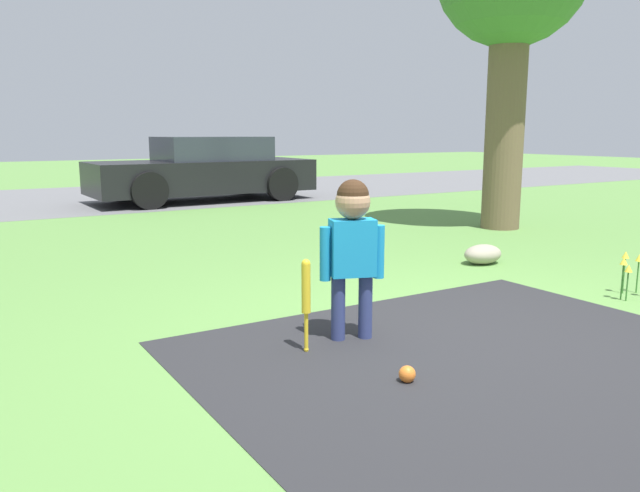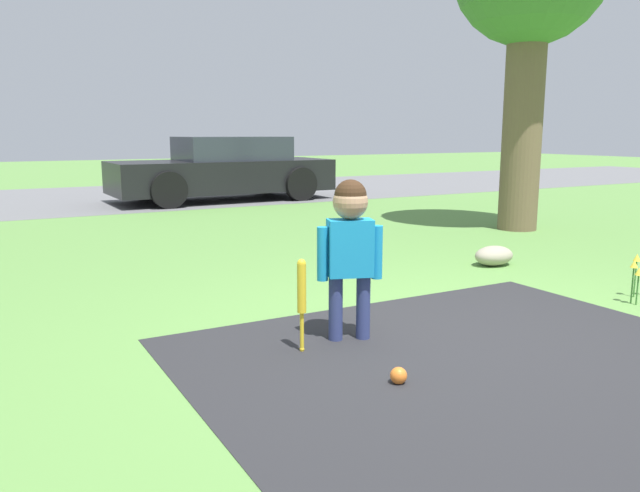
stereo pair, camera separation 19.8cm
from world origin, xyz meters
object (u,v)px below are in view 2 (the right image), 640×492
Objects in this scene: baseball_bat at (302,292)px; parked_car at (224,170)px; sports_ball at (399,376)px; child at (350,237)px.

baseball_bat is 9.07m from parked_car.
sports_ball is (0.23, -0.71, -0.34)m from baseball_bat.
baseball_bat is at bearing -151.92° from child.
child is 8.91m from parked_car.
baseball_bat is 0.14× the size of parked_car.
sports_ball is at bearing 74.25° from parked_car.
baseball_bat is (-0.38, -0.06, -0.30)m from child.
parked_car is at bearing 72.54° from baseball_bat.
baseball_bat is at bearing 107.76° from sports_ball.
child is at bearing 8.54° from baseball_bat.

